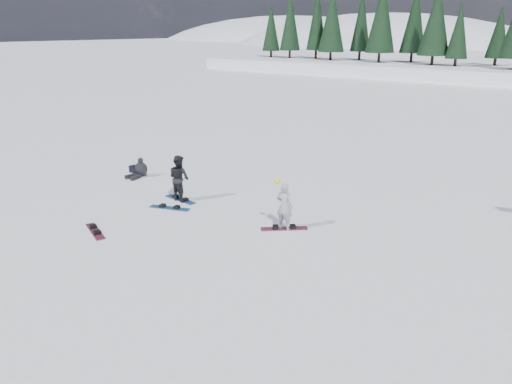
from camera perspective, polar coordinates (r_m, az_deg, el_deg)
ground at (r=16.26m, az=-5.54°, el=-3.95°), size 420.00×420.00×0.00m
snowboarder_woman at (r=15.73m, az=3.26°, el=-1.61°), size 0.60×0.43×1.68m
snowboarder_man at (r=18.59m, az=-8.78°, el=1.60°), size 0.87×0.70×1.72m
seated_rider at (r=22.04m, az=-13.11°, el=2.53°), size 0.61×0.98×0.83m
gear_bag at (r=22.77m, az=-13.71°, el=2.55°), size 0.47×0.34×0.30m
snowboard_woman at (r=16.01m, az=3.23°, el=-4.20°), size 1.31×1.20×0.03m
snowboard_man at (r=18.85m, az=-8.66°, el=-0.85°), size 1.52×0.39×0.03m
snowboard_loose_c at (r=18.03m, az=-9.84°, el=-1.82°), size 1.51×0.77×0.03m
snowboard_loose_b at (r=16.58m, az=-17.90°, el=-4.30°), size 1.50×0.82×0.03m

